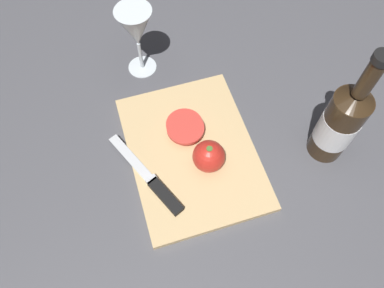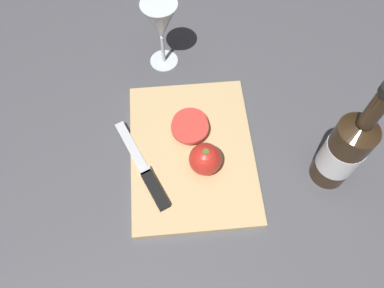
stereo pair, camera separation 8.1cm
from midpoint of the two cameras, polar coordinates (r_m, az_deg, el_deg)
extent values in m
plane|color=#4C4C51|center=(0.81, 2.11, -7.48)|extent=(3.00, 3.00, 0.00)
cube|color=tan|center=(0.85, 2.74, -1.48)|extent=(0.37, 0.27, 0.02)
cylinder|color=#332314|center=(0.82, 24.49, -1.64)|extent=(0.08, 0.08, 0.19)
cone|color=#332314|center=(0.74, 27.46, 2.05)|extent=(0.07, 0.07, 0.02)
cylinder|color=#332314|center=(0.70, 29.30, 4.34)|extent=(0.03, 0.03, 0.09)
cylinder|color=silver|center=(0.82, 24.40, -1.76)|extent=(0.08, 0.08, 0.08)
cylinder|color=silver|center=(1.00, -1.93, 12.44)|extent=(0.07, 0.07, 0.00)
cylinder|color=silver|center=(0.97, -2.01, 14.11)|extent=(0.01, 0.01, 0.08)
cone|color=silver|center=(0.91, -2.20, 18.00)|extent=(0.09, 0.09, 0.10)
cone|color=beige|center=(0.93, -2.13, 16.58)|extent=(0.03, 0.03, 0.04)
sphere|color=red|center=(0.79, 4.97, -2.60)|extent=(0.07, 0.07, 0.07)
cylinder|color=#47702D|center=(0.76, 5.15, -1.54)|extent=(0.01, 0.01, 0.01)
cube|color=silver|center=(0.85, -6.48, -0.72)|extent=(0.14, 0.08, 0.00)
cube|color=silver|center=(0.81, -4.26, -4.49)|extent=(0.02, 0.03, 0.01)
cube|color=black|center=(0.79, -2.72, -7.18)|extent=(0.09, 0.06, 0.01)
cylinder|color=#D63D33|center=(0.87, 2.42, 2.85)|extent=(0.09, 0.09, 0.01)
cylinder|color=#D63D33|center=(0.85, 2.41, 2.58)|extent=(0.09, 0.09, 0.01)
cylinder|color=#D63D33|center=(0.84, 2.41, 2.31)|extent=(0.09, 0.09, 0.01)
camera|label=1|loc=(0.04, -87.13, 5.28)|focal=35.00mm
camera|label=2|loc=(0.04, 92.87, -5.28)|focal=35.00mm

